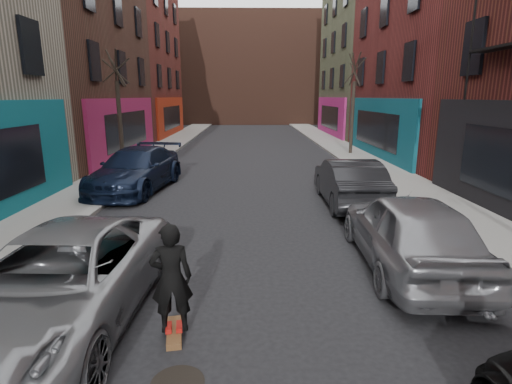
{
  "coord_description": "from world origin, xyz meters",
  "views": [
    {
      "loc": [
        -0.18,
        -0.92,
        3.62
      ],
      "look_at": [
        -0.04,
        7.45,
        1.6
      ],
      "focal_mm": 28.0,
      "sensor_mm": 36.0,
      "label": 1
    }
  ],
  "objects_px": {
    "parked_left_end": "(136,170)",
    "skateboard": "(174,332)",
    "tree_right_far": "(353,98)",
    "parked_right_end": "(349,182)",
    "parked_left_far": "(60,280)",
    "parked_right_far": "(409,231)",
    "tree_left_far": "(118,101)",
    "skateboarder": "(171,278)",
    "manhole": "(178,383)"
  },
  "relations": [
    {
      "from": "tree_left_far",
      "to": "manhole",
      "type": "bearing_deg",
      "value": -70.66
    },
    {
      "from": "tree_left_far",
      "to": "tree_right_far",
      "type": "distance_m",
      "value": 13.78
    },
    {
      "from": "tree_right_far",
      "to": "manhole",
      "type": "relative_size",
      "value": 9.71
    },
    {
      "from": "parked_left_end",
      "to": "parked_right_far",
      "type": "relative_size",
      "value": 1.15
    },
    {
      "from": "tree_right_far",
      "to": "parked_left_far",
      "type": "bearing_deg",
      "value": -116.29
    },
    {
      "from": "tree_left_far",
      "to": "parked_left_end",
      "type": "xyz_separation_m",
      "value": [
        1.6,
        -3.5,
        -2.56
      ]
    },
    {
      "from": "tree_right_far",
      "to": "parked_right_far",
      "type": "relative_size",
      "value": 1.38
    },
    {
      "from": "skateboard",
      "to": "manhole",
      "type": "height_order",
      "value": "skateboard"
    },
    {
      "from": "tree_left_far",
      "to": "skateboarder",
      "type": "xyz_separation_m",
      "value": [
        4.84,
        -13.4,
        -2.42
      ]
    },
    {
      "from": "tree_left_far",
      "to": "parked_right_far",
      "type": "height_order",
      "value": "tree_left_far"
    },
    {
      "from": "tree_left_far",
      "to": "parked_left_end",
      "type": "relative_size",
      "value": 1.15
    },
    {
      "from": "skateboarder",
      "to": "manhole",
      "type": "xyz_separation_m",
      "value": [
        0.24,
        -1.08,
        -0.95
      ]
    },
    {
      "from": "parked_right_far",
      "to": "skateboarder",
      "type": "relative_size",
      "value": 2.87
    },
    {
      "from": "parked_left_far",
      "to": "manhole",
      "type": "bearing_deg",
      "value": -32.21
    },
    {
      "from": "parked_left_far",
      "to": "parked_right_far",
      "type": "height_order",
      "value": "parked_right_far"
    },
    {
      "from": "parked_left_far",
      "to": "parked_left_end",
      "type": "bearing_deg",
      "value": 101.01
    },
    {
      "from": "tree_left_far",
      "to": "skateboarder",
      "type": "relative_size",
      "value": 3.78
    },
    {
      "from": "skateboard",
      "to": "tree_left_far",
      "type": "bearing_deg",
      "value": 100.48
    },
    {
      "from": "parked_right_end",
      "to": "skateboard",
      "type": "height_order",
      "value": "parked_right_end"
    },
    {
      "from": "parked_right_end",
      "to": "skateboard",
      "type": "relative_size",
      "value": 5.99
    },
    {
      "from": "parked_left_far",
      "to": "skateboarder",
      "type": "xyz_separation_m",
      "value": [
        1.84,
        -0.37,
        0.2
      ]
    },
    {
      "from": "tree_right_far",
      "to": "parked_right_far",
      "type": "distance_m",
      "value": 17.43
    },
    {
      "from": "parked_left_far",
      "to": "manhole",
      "type": "distance_m",
      "value": 2.65
    },
    {
      "from": "parked_right_far",
      "to": "manhole",
      "type": "relative_size",
      "value": 7.05
    },
    {
      "from": "tree_left_far",
      "to": "tree_right_far",
      "type": "height_order",
      "value": "tree_right_far"
    },
    {
      "from": "tree_right_far",
      "to": "skateboard",
      "type": "height_order",
      "value": "tree_right_far"
    },
    {
      "from": "parked_left_far",
      "to": "parked_right_end",
      "type": "height_order",
      "value": "parked_right_end"
    },
    {
      "from": "parked_right_end",
      "to": "skateboarder",
      "type": "distance_m",
      "value": 8.91
    },
    {
      "from": "tree_left_far",
      "to": "parked_left_end",
      "type": "bearing_deg",
      "value": -65.42
    },
    {
      "from": "tree_left_far",
      "to": "skateboarder",
      "type": "bearing_deg",
      "value": -70.12
    },
    {
      "from": "tree_left_far",
      "to": "parked_right_far",
      "type": "relative_size",
      "value": 1.32
    },
    {
      "from": "parked_left_end",
      "to": "skateboard",
      "type": "relative_size",
      "value": 7.09
    },
    {
      "from": "parked_left_far",
      "to": "parked_right_end",
      "type": "bearing_deg",
      "value": 51.35
    },
    {
      "from": "parked_left_far",
      "to": "skateboarder",
      "type": "distance_m",
      "value": 1.89
    },
    {
      "from": "tree_left_far",
      "to": "parked_left_far",
      "type": "distance_m",
      "value": 13.62
    },
    {
      "from": "tree_right_far",
      "to": "skateboard",
      "type": "xyz_separation_m",
      "value": [
        -7.56,
        -19.4,
        -3.48
      ]
    },
    {
      "from": "parked_left_far",
      "to": "parked_left_end",
      "type": "xyz_separation_m",
      "value": [
        -1.4,
        9.53,
        0.06
      ]
    },
    {
      "from": "tree_left_far",
      "to": "parked_right_end",
      "type": "bearing_deg",
      "value": -31.41
    },
    {
      "from": "parked_left_end",
      "to": "skateboard",
      "type": "bearing_deg",
      "value": -64.1
    },
    {
      "from": "parked_right_far",
      "to": "manhole",
      "type": "distance_m",
      "value": 5.63
    },
    {
      "from": "manhole",
      "to": "tree_right_far",
      "type": "bearing_deg",
      "value": 70.33
    },
    {
      "from": "tree_right_far",
      "to": "parked_right_end",
      "type": "bearing_deg",
      "value": -104.34
    },
    {
      "from": "parked_left_far",
      "to": "tree_right_far",
      "type": "bearing_deg",
      "value": 66.35
    },
    {
      "from": "parked_right_end",
      "to": "manhole",
      "type": "relative_size",
      "value": 6.84
    },
    {
      "from": "tree_left_far",
      "to": "manhole",
      "type": "distance_m",
      "value": 15.71
    },
    {
      "from": "skateboarder",
      "to": "manhole",
      "type": "height_order",
      "value": "skateboarder"
    },
    {
      "from": "tree_right_far",
      "to": "skateboarder",
      "type": "distance_m",
      "value": 20.97
    },
    {
      "from": "parked_left_far",
      "to": "parked_right_far",
      "type": "bearing_deg",
      "value": 20.52
    },
    {
      "from": "tree_right_far",
      "to": "parked_left_far",
      "type": "distance_m",
      "value": 21.4
    },
    {
      "from": "tree_left_far",
      "to": "skateboard",
      "type": "distance_m",
      "value": 14.63
    }
  ]
}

